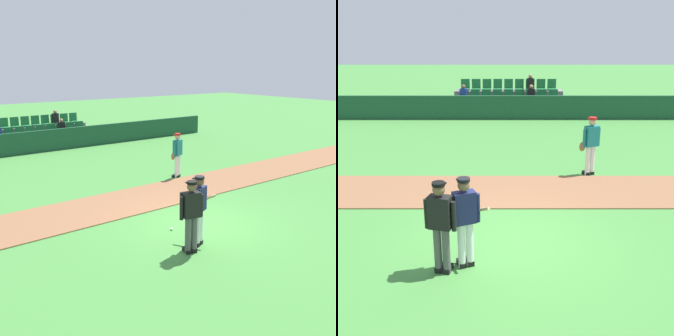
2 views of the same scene
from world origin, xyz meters
The scene contains 8 objects.
ground_plane centered at (0.00, 0.00, 0.00)m, with size 80.00×80.00×0.00m, color #42843A.
infield_dirt_path centered at (0.00, 2.77, 0.01)m, with size 28.00×2.33×0.03m, color brown.
dugout_fence centered at (0.00, 11.91, 0.56)m, with size 20.00×0.16×1.12m, color #19472D.
stadium_bleachers centered at (0.00, 13.35, 0.49)m, with size 5.55×2.10×1.90m.
batter_navy_jersey centered at (-0.87, -0.95, 0.97)m, with size 0.75×0.69×1.76m.
umpire_home_plate centered at (-1.28, -1.14, 1.00)m, with size 0.58×0.37×1.76m.
runner_teal_jersey centered at (2.35, 4.10, 0.96)m, with size 0.65×0.41×1.76m.
baseball centered at (-0.87, 0.14, 0.04)m, with size 0.07×0.07×0.07m, color white.
Camera 2 is at (-0.13, -7.87, 4.31)m, focal length 45.29 mm.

